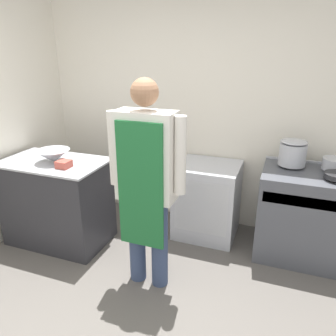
{
  "coord_description": "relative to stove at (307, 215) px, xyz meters",
  "views": [
    {
      "loc": [
        0.97,
        -1.34,
        1.95
      ],
      "look_at": [
        0.04,
        1.17,
        0.97
      ],
      "focal_mm": 35.0,
      "sensor_mm": 36.0,
      "label": 1
    }
  ],
  "objects": [
    {
      "name": "stove",
      "position": [
        0.0,
        0.0,
        0.0
      ],
      "size": [
        0.9,
        0.65,
        0.89
      ],
      "color": "#4C4F56",
      "rests_on": "ground_plane"
    },
    {
      "name": "sauce_pot",
      "position": [
        0.18,
        0.11,
        0.51
      ],
      "size": [
        0.23,
        0.23,
        0.11
      ],
      "color": "#B2B5BC",
      "rests_on": "stove"
    },
    {
      "name": "prep_counter",
      "position": [
        -2.43,
        -0.61,
        0.01
      ],
      "size": [
        1.05,
        0.64,
        0.89
      ],
      "color": "#2D2D33",
      "rests_on": "ground_plane"
    },
    {
      "name": "fridge_unit",
      "position": [
        -1.0,
        0.06,
        -0.03
      ],
      "size": [
        0.64,
        0.58,
        0.8
      ],
      "color": "silver",
      "rests_on": "ground_plane"
    },
    {
      "name": "wall_back",
      "position": [
        -1.25,
        0.4,
        0.91
      ],
      "size": [
        8.0,
        0.05,
        2.7
      ],
      "color": "silver",
      "rests_on": "ground_plane"
    },
    {
      "name": "stock_pot",
      "position": [
        -0.2,
        0.11,
        0.58
      ],
      "size": [
        0.25,
        0.25,
        0.25
      ],
      "color": "#B2B5BC",
      "rests_on": "stove"
    },
    {
      "name": "mixing_bowl",
      "position": [
        -2.4,
        -0.62,
        0.52
      ],
      "size": [
        0.33,
        0.33,
        0.12
      ],
      "color": "#B2B5BC",
      "rests_on": "prep_counter"
    },
    {
      "name": "person_cook",
      "position": [
        -1.28,
        -0.9,
        0.57
      ],
      "size": [
        0.64,
        0.24,
        1.76
      ],
      "color": "#38476B",
      "rests_on": "ground_plane"
    },
    {
      "name": "plastic_tub",
      "position": [
        -2.2,
        -0.72,
        0.49
      ],
      "size": [
        0.12,
        0.12,
        0.07
      ],
      "color": "#B24C3F",
      "rests_on": "prep_counter"
    }
  ]
}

